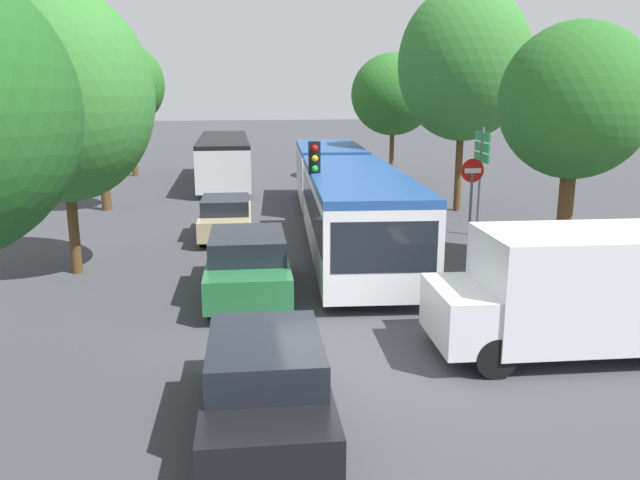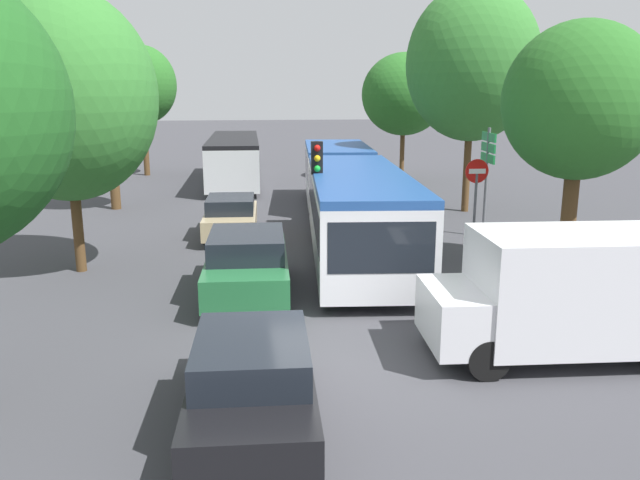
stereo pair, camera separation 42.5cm
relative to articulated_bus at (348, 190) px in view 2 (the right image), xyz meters
name	(u,v)px [view 2 (the right image)]	position (x,y,z in m)	size (l,w,h in m)	color
ground_plane	(344,364)	(-1.99, -10.59, -1.47)	(200.00, 200.00, 0.00)	#3D3D42
articulated_bus	(348,190)	(0.00, 0.00, 0.00)	(4.23, 17.27, 2.54)	silver
city_bus_rear	(234,157)	(-3.76, 12.67, -0.07)	(2.79, 11.25, 2.41)	silver
queued_car_black	(252,380)	(-3.66, -12.47, -0.76)	(1.91, 4.10, 1.40)	black
queued_car_green	(247,263)	(-3.58, -6.39, -0.69)	(2.09, 4.48, 1.53)	#236638
queued_car_tan	(231,216)	(-3.96, -0.16, -0.78)	(1.86, 3.98, 1.35)	tan
white_van	(577,291)	(2.19, -10.80, -0.22)	(5.12, 2.28, 2.31)	silver
traffic_light	(317,174)	(-1.55, -3.67, 1.03)	(0.34, 0.37, 3.40)	#56595E
no_entry_sign	(476,191)	(3.20, -3.38, 0.41)	(0.70, 0.08, 2.82)	#56595E
direction_sign_post	(488,160)	(4.39, -1.29, 1.10)	(0.21, 1.40, 3.60)	#56595E
tree_left_mid	(68,101)	(-7.95, -3.75, 3.01)	(4.59, 4.59, 7.29)	#51381E
tree_left_far	(108,108)	(-8.73, 5.71, 2.62)	(3.38, 3.38, 5.89)	#51381E
tree_left_distant	(142,85)	(-8.81, 16.51, 3.64)	(3.89, 3.89, 7.30)	#51381E
tree_right_near	(578,106)	(4.71, -5.89, 2.92)	(3.78, 3.78, 6.45)	#51381E
tree_right_mid	(472,68)	(5.44, 3.20, 4.17)	(5.11, 5.11, 8.75)	#51381E
tree_right_far	(404,94)	(5.28, 12.37, 3.13)	(4.48, 4.48, 6.77)	#51381E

